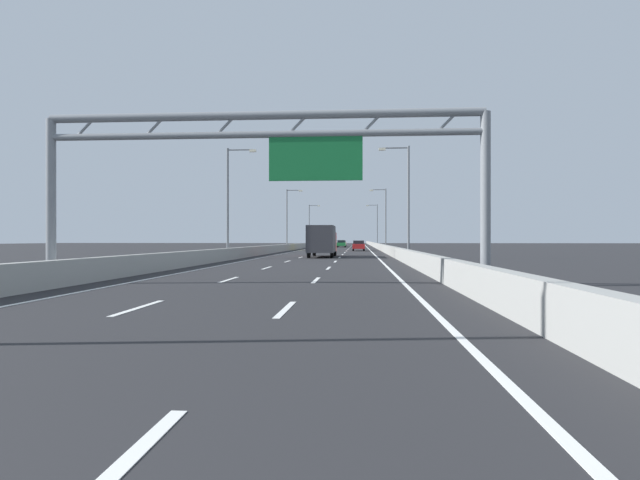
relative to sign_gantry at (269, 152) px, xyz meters
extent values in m
plane|color=#262628|center=(-0.26, 80.85, -4.85)|extent=(260.00, 260.00, 0.00)
cube|color=white|center=(-2.06, -6.65, -4.84)|extent=(0.16, 3.00, 0.01)
cube|color=white|center=(-2.06, 2.35, -4.84)|extent=(0.16, 3.00, 0.01)
cube|color=white|center=(-2.06, 11.35, -4.84)|extent=(0.16, 3.00, 0.01)
cube|color=white|center=(-2.06, 20.35, -4.84)|extent=(0.16, 3.00, 0.01)
cube|color=white|center=(-2.06, 29.35, -4.84)|extent=(0.16, 3.00, 0.01)
cube|color=white|center=(-2.06, 38.35, -4.84)|extent=(0.16, 3.00, 0.01)
cube|color=white|center=(-2.06, 47.35, -4.84)|extent=(0.16, 3.00, 0.01)
cube|color=white|center=(-2.06, 56.35, -4.84)|extent=(0.16, 3.00, 0.01)
cube|color=white|center=(-2.06, 65.35, -4.84)|extent=(0.16, 3.00, 0.01)
cube|color=white|center=(-2.06, 74.35, -4.84)|extent=(0.16, 3.00, 0.01)
cube|color=white|center=(-2.06, 83.35, -4.84)|extent=(0.16, 3.00, 0.01)
cube|color=white|center=(-2.06, 92.35, -4.84)|extent=(0.16, 3.00, 0.01)
cube|color=white|center=(-2.06, 101.35, -4.84)|extent=(0.16, 3.00, 0.01)
cube|color=white|center=(-2.06, 110.35, -4.84)|extent=(0.16, 3.00, 0.01)
cube|color=white|center=(-2.06, 119.35, -4.84)|extent=(0.16, 3.00, 0.01)
cube|color=white|center=(-2.06, 128.35, -4.84)|extent=(0.16, 3.00, 0.01)
cube|color=white|center=(-2.06, 137.35, -4.84)|extent=(0.16, 3.00, 0.01)
cube|color=white|center=(1.54, -6.65, -4.84)|extent=(0.16, 3.00, 0.01)
cube|color=white|center=(1.54, 2.35, -4.84)|extent=(0.16, 3.00, 0.01)
cube|color=white|center=(1.54, 11.35, -4.84)|extent=(0.16, 3.00, 0.01)
cube|color=white|center=(1.54, 20.35, -4.84)|extent=(0.16, 3.00, 0.01)
cube|color=white|center=(1.54, 29.35, -4.84)|extent=(0.16, 3.00, 0.01)
cube|color=white|center=(1.54, 38.35, -4.84)|extent=(0.16, 3.00, 0.01)
cube|color=white|center=(1.54, 47.35, -4.84)|extent=(0.16, 3.00, 0.01)
cube|color=white|center=(1.54, 56.35, -4.84)|extent=(0.16, 3.00, 0.01)
cube|color=white|center=(1.54, 65.35, -4.84)|extent=(0.16, 3.00, 0.01)
cube|color=white|center=(1.54, 74.35, -4.84)|extent=(0.16, 3.00, 0.01)
cube|color=white|center=(1.54, 83.35, -4.84)|extent=(0.16, 3.00, 0.01)
cube|color=white|center=(1.54, 92.35, -4.84)|extent=(0.16, 3.00, 0.01)
cube|color=white|center=(1.54, 101.35, -4.84)|extent=(0.16, 3.00, 0.01)
cube|color=white|center=(1.54, 110.35, -4.84)|extent=(0.16, 3.00, 0.01)
cube|color=white|center=(1.54, 119.35, -4.84)|extent=(0.16, 3.00, 0.01)
cube|color=white|center=(1.54, 128.35, -4.84)|extent=(0.16, 3.00, 0.01)
cube|color=white|center=(1.54, 137.35, -4.84)|extent=(0.16, 3.00, 0.01)
cube|color=white|center=(-5.51, 68.85, -4.84)|extent=(0.16, 176.00, 0.01)
cube|color=white|center=(4.99, 68.85, -4.84)|extent=(0.16, 176.00, 0.01)
cube|color=#9E9E99|center=(-7.16, 90.85, -4.37)|extent=(0.45, 220.00, 0.95)
cube|color=#9E9E99|center=(6.64, 90.85, -4.37)|extent=(0.45, 220.00, 0.95)
cylinder|color=gray|center=(-8.28, 0.00, -1.75)|extent=(0.36, 0.36, 6.20)
cylinder|color=gray|center=(7.76, 0.00, -1.75)|extent=(0.36, 0.36, 6.20)
cylinder|color=gray|center=(-0.26, 0.00, 1.35)|extent=(16.04, 0.32, 0.32)
cylinder|color=gray|center=(-0.26, 0.00, 0.65)|extent=(16.04, 0.26, 0.26)
cylinder|color=gray|center=(-6.94, 0.00, 1.00)|extent=(0.74, 0.10, 0.74)
cylinder|color=gray|center=(-4.27, 0.00, 1.00)|extent=(0.74, 0.10, 0.74)
cylinder|color=gray|center=(-1.59, 0.00, 1.00)|extent=(0.74, 0.10, 0.74)
cylinder|color=gray|center=(1.08, 0.00, 1.00)|extent=(0.74, 0.10, 0.74)
cylinder|color=gray|center=(3.75, 0.00, 1.00)|extent=(0.74, 0.10, 0.74)
cylinder|color=gray|center=(6.43, 0.00, 1.00)|extent=(0.74, 0.10, 0.74)
cube|color=#146B33|center=(1.72, 0.00, -0.25)|extent=(3.40, 0.12, 1.60)
cylinder|color=slate|center=(-7.96, 25.71, -0.10)|extent=(0.20, 0.20, 9.50)
cylinder|color=slate|center=(-6.86, 25.71, 4.50)|extent=(2.20, 0.12, 0.12)
cube|color=#F2EAC6|center=(-5.76, 25.71, 4.40)|extent=(0.56, 0.28, 0.20)
cylinder|color=slate|center=(7.44, 25.71, -0.10)|extent=(0.20, 0.20, 9.50)
cylinder|color=slate|center=(6.34, 25.71, 4.50)|extent=(2.20, 0.12, 0.12)
cube|color=#F2EAC6|center=(5.24, 25.71, 4.40)|extent=(0.56, 0.28, 0.20)
cylinder|color=slate|center=(-7.96, 63.33, -0.10)|extent=(0.20, 0.20, 9.50)
cylinder|color=slate|center=(-6.86, 63.33, 4.50)|extent=(2.20, 0.12, 0.12)
cube|color=#F2EAC6|center=(-5.76, 63.33, 4.40)|extent=(0.56, 0.28, 0.20)
cylinder|color=slate|center=(7.44, 63.33, -0.10)|extent=(0.20, 0.20, 9.50)
cylinder|color=slate|center=(6.34, 63.33, 4.50)|extent=(2.20, 0.12, 0.12)
cube|color=#F2EAC6|center=(5.24, 63.33, 4.40)|extent=(0.56, 0.28, 0.20)
cylinder|color=slate|center=(-7.96, 100.95, -0.10)|extent=(0.20, 0.20, 9.50)
cylinder|color=slate|center=(-6.86, 100.95, 4.50)|extent=(2.20, 0.12, 0.12)
cube|color=#F2EAC6|center=(-5.76, 100.95, 4.40)|extent=(0.56, 0.28, 0.20)
cylinder|color=slate|center=(7.44, 100.95, -0.10)|extent=(0.20, 0.20, 9.50)
cylinder|color=slate|center=(6.34, 100.95, 4.50)|extent=(2.20, 0.12, 0.12)
cube|color=#F2EAC6|center=(5.24, 100.95, 4.40)|extent=(0.56, 0.28, 0.20)
cube|color=orange|center=(-0.49, 104.67, -4.21)|extent=(1.71, 4.62, 0.63)
cube|color=black|center=(-0.49, 104.47, -3.67)|extent=(1.50, 2.12, 0.45)
cylinder|color=black|center=(-1.23, 106.43, -4.53)|extent=(0.22, 0.64, 0.64)
cylinder|color=black|center=(0.26, 106.43, -4.53)|extent=(0.22, 0.64, 0.64)
cylinder|color=black|center=(-1.23, 102.92, -4.53)|extent=(0.22, 0.64, 0.64)
cylinder|color=black|center=(0.26, 102.92, -4.53)|extent=(0.22, 0.64, 0.64)
cube|color=yellow|center=(-3.74, 62.79, -4.17)|extent=(1.87, 4.57, 0.71)
cube|color=black|center=(-3.74, 62.93, -3.60)|extent=(1.65, 2.18, 0.45)
cylinder|color=black|center=(-4.56, 64.52, -4.53)|extent=(0.22, 0.64, 0.64)
cylinder|color=black|center=(-2.91, 64.52, -4.53)|extent=(0.22, 0.64, 0.64)
cylinder|color=black|center=(-4.56, 61.05, -4.53)|extent=(0.22, 0.64, 0.64)
cylinder|color=black|center=(-2.91, 61.05, -4.53)|extent=(0.22, 0.64, 0.64)
cube|color=#A8ADB2|center=(-3.73, 73.83, -4.20)|extent=(1.77, 4.42, 0.65)
cube|color=black|center=(-3.73, 73.51, -3.64)|extent=(1.55, 1.90, 0.46)
cylinder|color=black|center=(-4.50, 75.49, -4.53)|extent=(0.22, 0.64, 0.64)
cylinder|color=black|center=(-2.96, 75.49, -4.53)|extent=(0.22, 0.64, 0.64)
cylinder|color=black|center=(-4.50, 72.18, -4.53)|extent=(0.22, 0.64, 0.64)
cylinder|color=black|center=(-2.96, 72.18, -4.53)|extent=(0.22, 0.64, 0.64)
cube|color=red|center=(3.26, 57.38, -4.19)|extent=(1.74, 4.19, 0.68)
cube|color=black|center=(3.26, 57.14, -3.60)|extent=(1.53, 1.77, 0.49)
cylinder|color=black|center=(2.51, 58.93, -4.53)|extent=(0.22, 0.64, 0.64)
cylinder|color=black|center=(4.02, 58.93, -4.53)|extent=(0.22, 0.64, 0.64)
cylinder|color=black|center=(2.51, 55.84, -4.53)|extent=(0.22, 0.64, 0.64)
cylinder|color=black|center=(4.02, 55.84, -4.53)|extent=(0.22, 0.64, 0.64)
cube|color=#1E7A38|center=(-0.28, 90.50, -4.20)|extent=(1.76, 4.63, 0.65)
cube|color=black|center=(-0.28, 89.95, -3.62)|extent=(1.55, 2.08, 0.51)
cylinder|color=black|center=(-1.05, 92.26, -4.53)|extent=(0.22, 0.64, 0.64)
cylinder|color=black|center=(0.49, 92.26, -4.53)|extent=(0.22, 0.64, 0.64)
cylinder|color=black|center=(-1.05, 88.73, -4.53)|extent=(0.22, 0.64, 0.64)
cylinder|color=black|center=(0.49, 88.73, -4.53)|extent=(0.22, 0.64, 0.64)
cube|color=black|center=(-3.62, 113.57, -4.17)|extent=(1.72, 4.61, 0.72)
cube|color=black|center=(-3.62, 114.01, -3.58)|extent=(1.51, 1.85, 0.45)
cylinder|color=black|center=(-4.37, 115.32, -4.53)|extent=(0.22, 0.64, 0.64)
cylinder|color=black|center=(-2.87, 115.32, -4.53)|extent=(0.22, 0.64, 0.64)
cylinder|color=black|center=(-4.37, 111.82, -4.53)|extent=(0.22, 0.64, 0.64)
cylinder|color=black|center=(-2.87, 111.82, -4.53)|extent=(0.22, 0.64, 0.64)
cube|color=#B21E19|center=(-0.13, 33.66, -3.44)|extent=(2.36, 2.30, 1.86)
cube|color=#333338|center=(-0.13, 29.45, -3.15)|extent=(2.36, 5.73, 2.43)
cylinder|color=black|center=(-1.17, 33.92, -4.37)|extent=(0.28, 0.96, 0.96)
cylinder|color=black|center=(0.91, 33.92, -4.37)|extent=(0.28, 0.96, 0.96)
cylinder|color=black|center=(-1.17, 27.99, -4.37)|extent=(0.28, 0.96, 0.96)
cylinder|color=black|center=(0.91, 27.99, -4.37)|extent=(0.28, 0.96, 0.96)
camera|label=1|loc=(3.28, -19.17, -3.17)|focal=29.81mm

